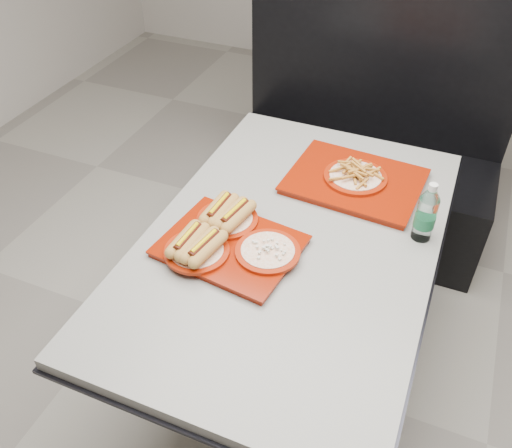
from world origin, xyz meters
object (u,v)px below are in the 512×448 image
at_px(water_bottle, 426,215).
at_px(tray_near, 226,239).
at_px(diner_table, 290,273).
at_px(booth_bench, 362,156).
at_px(tray_far, 355,178).

bearing_deg(water_bottle, tray_near, -153.13).
bearing_deg(tray_near, diner_table, 34.69).
relative_size(diner_table, tray_near, 3.15).
relative_size(diner_table, booth_bench, 1.05).
bearing_deg(tray_far, diner_table, -107.42).
distance_m(diner_table, tray_near, 0.29).
xyz_separation_m(tray_near, tray_far, (0.29, 0.48, -0.01)).
bearing_deg(diner_table, tray_far, 72.58).
height_order(tray_far, water_bottle, water_bottle).
bearing_deg(water_bottle, booth_bench, 112.30).
relative_size(booth_bench, water_bottle, 6.47).
bearing_deg(tray_near, water_bottle, 26.87).
xyz_separation_m(diner_table, tray_far, (0.11, 0.36, 0.19)).
bearing_deg(water_bottle, diner_table, -157.13).
bearing_deg(booth_bench, tray_near, -98.21).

